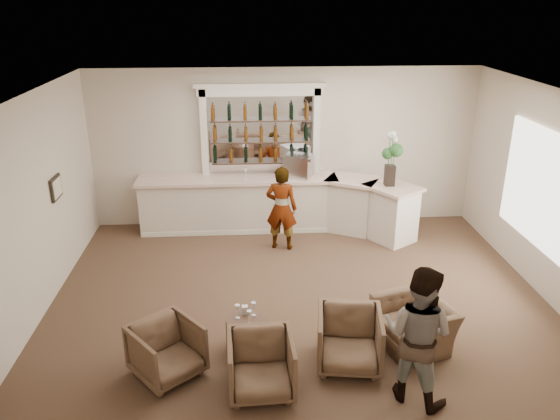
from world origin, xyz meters
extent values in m
plane|color=brown|center=(0.00, 0.00, 0.00)|extent=(8.00, 8.00, 0.00)
cube|color=beige|center=(0.00, 3.50, 1.65)|extent=(8.00, 0.04, 3.30)
cube|color=beige|center=(-4.00, 0.00, 1.65)|extent=(0.04, 7.00, 3.30)
cube|color=beige|center=(4.00, 0.00, 1.65)|extent=(0.04, 7.00, 3.30)
cube|color=white|center=(0.00, 0.00, 3.30)|extent=(8.00, 7.00, 0.04)
cube|color=white|center=(3.97, 0.50, 1.70)|extent=(0.05, 2.40, 1.90)
cube|color=black|center=(-3.97, 1.20, 1.65)|extent=(0.04, 0.46, 0.38)
cube|color=beige|center=(-3.94, 1.20, 1.65)|extent=(0.01, 0.38, 0.30)
cube|color=white|center=(-1.00, 3.15, 0.54)|extent=(4.00, 0.70, 1.08)
cube|color=beige|center=(-1.00, 3.13, 1.11)|extent=(4.10, 0.82, 0.06)
cube|color=white|center=(1.35, 2.92, 0.54)|extent=(1.12, 1.04, 1.08)
cube|color=beige|center=(1.35, 2.90, 1.11)|extent=(1.27, 1.19, 0.06)
cube|color=white|center=(2.05, 2.40, 0.54)|extent=(1.08, 1.14, 1.08)
cube|color=beige|center=(2.05, 2.38, 1.11)|extent=(1.24, 1.29, 0.06)
cube|color=silver|center=(-1.00, 2.82, 0.05)|extent=(4.00, 0.06, 0.10)
cube|color=white|center=(-0.50, 3.48, 1.95)|extent=(2.15, 0.02, 1.65)
cube|color=silver|center=(-1.65, 3.42, 1.45)|extent=(0.14, 0.16, 2.90)
cube|color=silver|center=(0.65, 3.42, 1.45)|extent=(0.14, 0.16, 2.90)
cube|color=silver|center=(-0.50, 3.42, 2.84)|extent=(2.52, 0.16, 0.18)
cube|color=silver|center=(-0.50, 3.42, 2.96)|extent=(2.64, 0.20, 0.08)
cube|color=#34251A|center=(-0.50, 3.37, 1.38)|extent=(2.05, 0.20, 0.03)
cube|color=#34251A|center=(-0.50, 3.37, 1.82)|extent=(2.05, 0.20, 0.03)
cube|color=#34251A|center=(-0.50, 3.37, 2.26)|extent=(2.05, 0.20, 0.03)
cylinder|color=brown|center=(-0.86, -1.16, 0.25)|extent=(0.58, 0.58, 0.50)
imported|color=gray|center=(-0.16, 2.13, 0.83)|extent=(0.69, 0.54, 1.66)
imported|color=gray|center=(1.17, -2.23, 0.89)|extent=(1.09, 1.06, 1.78)
imported|color=brown|center=(-1.89, -1.62, 0.37)|extent=(1.12, 1.12, 0.73)
imported|color=brown|center=(-0.69, -2.01, 0.38)|extent=(0.84, 0.86, 0.76)
imported|color=brown|center=(0.49, -1.56, 0.39)|extent=(0.95, 0.97, 0.78)
imported|color=brown|center=(1.48, -1.18, 0.33)|extent=(1.16, 1.24, 0.66)
cube|color=#B4B4B9|center=(0.25, 3.10, 1.37)|extent=(0.66, 0.62, 0.47)
cube|color=black|center=(1.98, 2.44, 1.34)|extent=(0.18, 0.18, 0.41)
cube|color=silver|center=(-0.88, -1.02, 0.56)|extent=(0.08, 0.08, 0.12)
camera|label=1|loc=(-0.81, -7.56, 4.62)|focal=35.00mm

